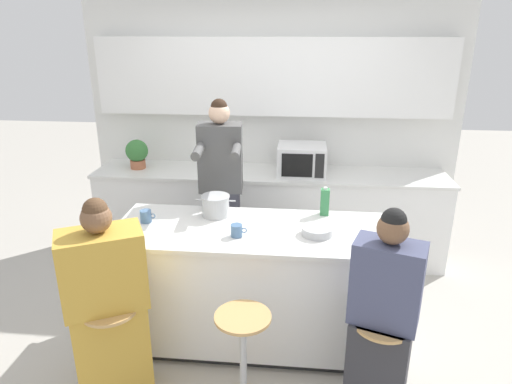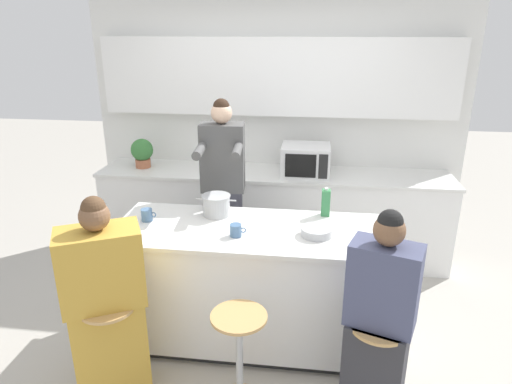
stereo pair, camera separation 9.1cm
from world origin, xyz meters
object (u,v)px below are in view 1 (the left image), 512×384
object	(u,v)px
bar_stool_rightmost	(378,370)
coffee_cup_near	(237,231)
bar_stool_leftmost	(115,354)
cooking_pot	(216,206)
fruit_bowl	(317,231)
person_wrapped_blanket	(108,311)
coffee_cup_far	(146,216)
person_seated_near	(381,330)
potted_plant	(137,153)
person_cooking	(222,203)
kitchen_island	(255,285)
bar_stool_center	(243,362)
banana_bunch	(124,231)
juice_carton	(325,202)
microwave	(302,160)

from	to	relation	value
bar_stool_rightmost	coffee_cup_near	world-z (taller)	coffee_cup_near
bar_stool_leftmost	coffee_cup_near	distance (m)	1.10
cooking_pot	fruit_bowl	distance (m)	0.80
person_wrapped_blanket	coffee_cup_far	distance (m)	0.78
person_seated_near	potted_plant	bearing A→B (deg)	155.19
bar_stool_rightmost	person_cooking	distance (m)	1.82
kitchen_island	bar_stool_rightmost	world-z (taller)	kitchen_island
kitchen_island	cooking_pot	distance (m)	0.66
fruit_bowl	coffee_cup_near	distance (m)	0.56
bar_stool_rightmost	coffee_cup_near	size ratio (longest dim) A/B	6.19
bar_stool_leftmost	person_cooking	distance (m)	1.50
fruit_bowl	coffee_cup_far	xyz separation A→B (m)	(-1.25, 0.09, 0.02)
fruit_bowl	bar_stool_center	bearing A→B (deg)	-124.26
kitchen_island	bar_stool_center	distance (m)	0.71
banana_bunch	bar_stool_rightmost	bearing A→B (deg)	-16.53
coffee_cup_far	potted_plant	bearing A→B (deg)	111.69
person_cooking	juice_carton	distance (m)	0.92
banana_bunch	potted_plant	size ratio (longest dim) A/B	0.60
bar_stool_leftmost	banana_bunch	distance (m)	0.81
person_wrapped_blanket	fruit_bowl	bearing A→B (deg)	-1.44
bar_stool_center	fruit_bowl	distance (m)	0.99
bar_stool_center	coffee_cup_far	size ratio (longest dim) A/B	6.05
person_cooking	potted_plant	distance (m)	1.30
person_seated_near	juice_carton	size ratio (longest dim) A/B	6.30
bar_stool_rightmost	coffee_cup_far	bearing A→B (deg)	155.84
coffee_cup_near	bar_stool_center	bearing A→B (deg)	-78.84
fruit_bowl	person_wrapped_blanket	bearing A→B (deg)	-154.32
juice_carton	potted_plant	size ratio (longest dim) A/B	0.74
bar_stool_leftmost	coffee_cup_far	size ratio (longest dim) A/B	6.05
cooking_pot	coffee_cup_near	distance (m)	0.40
fruit_bowl	kitchen_island	bearing A→B (deg)	172.49
fruit_bowl	juice_carton	distance (m)	0.38
coffee_cup_far	potted_plant	xyz separation A→B (m)	(-0.55, 1.38, 0.10)
banana_bunch	microwave	bearing A→B (deg)	52.26
person_seated_near	cooking_pot	world-z (taller)	person_seated_near
cooking_pot	potted_plant	xyz separation A→B (m)	(-1.04, 1.21, 0.06)
person_wrapped_blanket	fruit_bowl	xyz separation A→B (m)	(1.28, 0.61, 0.31)
person_cooking	banana_bunch	world-z (taller)	person_cooking
bar_stool_rightmost	cooking_pot	xyz separation A→B (m)	(-1.13, 0.90, 0.66)
coffee_cup_near	fruit_bowl	bearing A→B (deg)	8.31
bar_stool_leftmost	cooking_pot	distance (m)	1.23
bar_stool_center	bar_stool_rightmost	xyz separation A→B (m)	(0.81, 0.01, 0.00)
person_cooking	coffee_cup_near	world-z (taller)	person_cooking
coffee_cup_near	potted_plant	distance (m)	1.99
banana_bunch	person_cooking	bearing A→B (deg)	55.83
person_cooking	person_wrapped_blanket	world-z (taller)	person_cooking
bar_stool_rightmost	person_cooking	world-z (taller)	person_cooking
person_wrapped_blanket	person_seated_near	bearing A→B (deg)	-27.12
person_seated_near	cooking_pot	xyz separation A→B (m)	(-1.13, 0.88, 0.38)
coffee_cup_far	juice_carton	size ratio (longest dim) A/B	0.52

